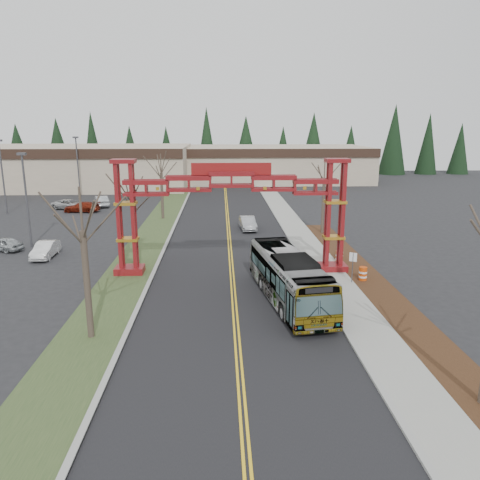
{
  "coord_description": "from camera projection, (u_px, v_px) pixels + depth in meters",
  "views": [
    {
      "loc": [
        -0.81,
        -17.27,
        11.4
      ],
      "look_at": [
        0.42,
        12.52,
        4.0
      ],
      "focal_mm": 35.0,
      "sensor_mm": 36.0,
      "label": 1
    }
  ],
  "objects": [
    {
      "name": "ground",
      "position": [
        242.0,
        405.0,
        19.52
      ],
      "size": [
        200.0,
        200.0,
        0.0
      ],
      "primitive_type": "plane",
      "color": "black",
      "rests_on": "ground"
    },
    {
      "name": "light_pole_near",
      "position": [
        26.0,
        193.0,
        43.56
      ],
      "size": [
        0.77,
        0.39,
        8.89
      ],
      "color": "#3F3F44",
      "rests_on": "ground"
    },
    {
      "name": "street_sign",
      "position": [
        353.0,
        262.0,
        33.91
      ],
      "size": [
        0.51,
        0.27,
        2.37
      ],
      "color": "#3F3F44",
      "rests_on": "ground"
    },
    {
      "name": "barrel_north",
      "position": [
        340.0,
        254.0,
        40.42
      ],
      "size": [
        0.54,
        0.54,
        0.99
      ],
      "color": "#CB420B",
      "rests_on": "ground"
    },
    {
      "name": "retail_building_east",
      "position": [
        273.0,
        164.0,
        96.62
      ],
      "size": [
        38.0,
        20.3,
        7.0
      ],
      "color": "tan",
      "rests_on": "ground"
    },
    {
      "name": "parked_car_near_a",
      "position": [
        4.0,
        244.0,
        43.19
      ],
      "size": [
        4.06,
        2.96,
        1.28
      ],
      "primitive_type": "imported",
      "rotation": [
        0.0,
        0.0,
        4.28
      ],
      "color": "#ABB0B3",
      "rests_on": "ground"
    },
    {
      "name": "bare_tree_median_near",
      "position": [
        83.0,
        232.0,
        24.24
      ],
      "size": [
        3.5,
        3.5,
        8.33
      ],
      "color": "#382D26",
      "rests_on": "ground"
    },
    {
      "name": "retail_building_west",
      "position": [
        64.0,
        166.0,
        87.19
      ],
      "size": [
        46.0,
        22.3,
        7.5
      ],
      "color": "tan",
      "rests_on": "ground"
    },
    {
      "name": "gateway_arch",
      "position": [
        231.0,
        198.0,
        35.54
      ],
      "size": [
        18.2,
        1.6,
        8.9
      ],
      "color": "#620F0D",
      "rests_on": "ground"
    },
    {
      "name": "lane_line_left",
      "position": [
        229.0,
        249.0,
        43.75
      ],
      "size": [
        0.12,
        100.0,
        0.01
      ],
      "primitive_type": "cube",
      "color": "yellow",
      "rests_on": "road"
    },
    {
      "name": "parked_car_far_b",
      "position": [
        70.0,
        204.0,
        64.35
      ],
      "size": [
        5.35,
        3.61,
        1.36
      ],
      "primitive_type": "imported",
      "rotation": [
        0.0,
        0.0,
        1.27
      ],
      "color": "#BEBEBE",
      "rests_on": "ground"
    },
    {
      "name": "lane_line_right",
      "position": [
        231.0,
        249.0,
        43.76
      ],
      "size": [
        0.12,
        100.0,
        0.01
      ],
      "primitive_type": "cube",
      "color": "yellow",
      "rests_on": "road"
    },
    {
      "name": "conifer_treeline",
      "position": [
        225.0,
        146.0,
        107.19
      ],
      "size": [
        116.1,
        5.6,
        13.0
      ],
      "color": "black",
      "rests_on": "ground"
    },
    {
      "name": "barrel_mid",
      "position": [
        339.0,
        257.0,
        39.25
      ],
      "size": [
        0.59,
        0.59,
        1.09
      ],
      "color": "#CB420B",
      "rests_on": "ground"
    },
    {
      "name": "light_pole_mid",
      "position": [
        2.0,
        171.0,
        60.03
      ],
      "size": [
        0.83,
        0.41,
        9.54
      ],
      "color": "#3F3F44",
      "rests_on": "ground"
    },
    {
      "name": "landscape_strip",
      "position": [
        396.0,
        308.0,
        29.61
      ],
      "size": [
        2.6,
        50.0,
        0.12
      ],
      "primitive_type": "cube",
      "color": "#321D10",
      "rests_on": "ground"
    },
    {
      "name": "light_pole_far",
      "position": [
        78.0,
        162.0,
        74.89
      ],
      "size": [
        0.83,
        0.41,
        9.52
      ],
      "color": "#3F3F44",
      "rests_on": "ground"
    },
    {
      "name": "parked_car_near_b",
      "position": [
        45.0,
        250.0,
        41.06
      ],
      "size": [
        1.55,
        4.22,
        1.38
      ],
      "primitive_type": "imported",
      "rotation": [
        0.0,
        0.0,
        0.02
      ],
      "color": "white",
      "rests_on": "ground"
    },
    {
      "name": "sidewalk_right",
      "position": [
        310.0,
        248.0,
        44.05
      ],
      "size": [
        2.6,
        110.0,
        0.14
      ],
      "primitive_type": "cube",
      "color": "gray",
      "rests_on": "ground"
    },
    {
      "name": "bare_tree_right_far",
      "position": [
        324.0,
        180.0,
        48.78
      ],
      "size": [
        3.05,
        3.05,
        7.78
      ],
      "color": "#382D26",
      "rests_on": "ground"
    },
    {
      "name": "road",
      "position": [
        230.0,
        249.0,
        43.76
      ],
      "size": [
        12.0,
        110.0,
        0.02
      ],
      "primitive_type": "cube",
      "color": "black",
      "rests_on": "ground"
    },
    {
      "name": "transit_bus",
      "position": [
        289.0,
        278.0,
        30.62
      ],
      "size": [
        4.43,
        11.97,
        3.26
      ],
      "primitive_type": "imported",
      "rotation": [
        0.0,
        0.0,
        0.15
      ],
      "color": "#A6A9AE",
      "rests_on": "ground"
    },
    {
      "name": "curb_right",
      "position": [
        295.0,
        248.0,
        43.99
      ],
      "size": [
        0.3,
        110.0,
        0.15
      ],
      "primitive_type": "cube",
      "color": "#9A9B96",
      "rests_on": "ground"
    },
    {
      "name": "barrel_south",
      "position": [
        363.0,
        274.0,
        34.74
      ],
      "size": [
        0.6,
        0.6,
        1.12
      ],
      "color": "#CB420B",
      "rests_on": "ground"
    },
    {
      "name": "curb_left",
      "position": [
        164.0,
        249.0,
        43.5
      ],
      "size": [
        0.3,
        110.0,
        0.15
      ],
      "primitive_type": "cube",
      "color": "#9A9B96",
      "rests_on": "ground"
    },
    {
      "name": "bare_tree_median_mid",
      "position": [
        132.0,
        199.0,
        37.73
      ],
      "size": [
        3.43,
        3.43,
        7.83
      ],
      "color": "#382D26",
      "rests_on": "ground"
    },
    {
      "name": "parked_car_mid_a",
      "position": [
        82.0,
        207.0,
        62.3
      ],
      "size": [
        4.83,
        2.29,
        1.36
      ],
      "primitive_type": "imported",
      "rotation": [
        0.0,
        0.0,
        4.63
      ],
      "color": "maroon",
      "rests_on": "ground"
    },
    {
      "name": "grass_median",
      "position": [
        144.0,
        250.0,
        43.43
      ],
      "size": [
        4.0,
        110.0,
        0.08
      ],
      "primitive_type": "cube",
      "color": "#2F4321",
      "rests_on": "ground"
    },
    {
      "name": "parked_car_far_a",
      "position": [
        101.0,
        201.0,
        66.57
      ],
      "size": [
        3.19,
        4.92,
        1.53
      ],
      "primitive_type": "imported",
      "rotation": [
        0.0,
        0.0,
        3.51
      ],
      "color": "silver",
      "rests_on": "ground"
    },
    {
      "name": "silver_sedan",
      "position": [
        248.0,
        223.0,
        51.85
      ],
      "size": [
        1.89,
        4.54,
        1.46
      ],
      "primitive_type": "imported",
      "rotation": [
        0.0,
        0.0,
        0.08
      ],
      "color": "#A5A8AD",
      "rests_on": "ground"
    },
    {
      "name": "bare_tree_median_far",
      "position": [
        161.0,
        173.0,
        56.57
      ],
      "size": [
        3.47,
        3.47,
        7.98
      ],
      "color": "#382D26",
      "rests_on": "ground"
    }
  ]
}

